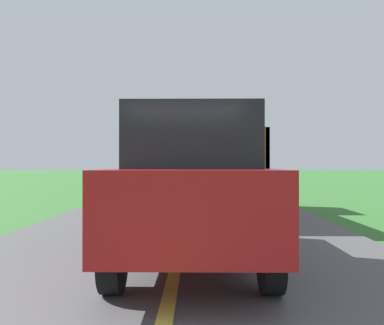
# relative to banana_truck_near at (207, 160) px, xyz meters

# --- Properties ---
(banana_truck_near) EXTENTS (2.38, 5.82, 2.80)m
(banana_truck_near) POSITION_rel_banana_truck_near_xyz_m (0.00, 0.00, 0.00)
(banana_truck_near) COLOR #2D2D30
(banana_truck_near) RESTS_ON road_surface
(banana_truck_far) EXTENTS (2.38, 5.88, 2.80)m
(banana_truck_far) POSITION_rel_banana_truck_near_xyz_m (-0.12, 12.58, -0.01)
(banana_truck_far) COLOR #2D2D30
(banana_truck_far) RESTS_ON road_surface
(following_car) EXTENTS (1.74, 4.10, 1.92)m
(following_car) POSITION_rel_banana_truck_near_xyz_m (-0.34, -6.48, -0.40)
(following_car) COLOR maroon
(following_car) RESTS_ON road_surface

